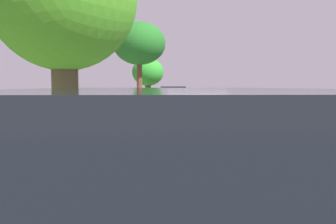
% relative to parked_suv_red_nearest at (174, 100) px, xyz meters
% --- Properties ---
extents(ground, '(57.41, 57.41, 0.00)m').
position_rel_parked_suv_red_nearest_xyz_m(ground, '(-0.95, 10.80, -1.03)').
color(ground, '#373737').
extents(sidewalk, '(3.63, 35.88, 0.12)m').
position_rel_parked_suv_red_nearest_xyz_m(sidewalk, '(3.06, 10.80, -0.96)').
color(sidewalk, '#A5AC87').
rests_on(sidewalk, ground).
extents(curb_edge, '(0.16, 35.88, 0.12)m').
position_rel_parked_suv_red_nearest_xyz_m(curb_edge, '(1.16, 10.80, -0.96)').
color(curb_edge, gray).
rests_on(curb_edge, ground).
extents(lane_stripe_centre, '(0.14, 35.80, 0.01)m').
position_rel_parked_suv_red_nearest_xyz_m(lane_stripe_centre, '(-4.22, 10.76, -1.02)').
color(lane_stripe_centre, white).
rests_on(lane_stripe_centre, ground).
extents(lane_stripe_bike_edge, '(0.12, 35.88, 0.01)m').
position_rel_parked_suv_red_nearest_xyz_m(lane_stripe_bike_edge, '(-0.31, 10.80, -1.02)').
color(lane_stripe_bike_edge, white).
rests_on(lane_stripe_bike_edge, ground).
extents(parked_suv_red_nearest, '(2.06, 4.75, 1.99)m').
position_rel_parked_suv_red_nearest_xyz_m(parked_suv_red_nearest, '(0.00, 0.00, 0.00)').
color(parked_suv_red_nearest, maroon).
rests_on(parked_suv_red_nearest, ground).
extents(parked_sedan_green_second, '(2.05, 4.50, 1.52)m').
position_rel_parked_suv_red_nearest_xyz_m(parked_sedan_green_second, '(0.10, 7.89, -0.27)').
color(parked_sedan_green_second, '#1E512D').
rests_on(parked_sedan_green_second, ground).
extents(parked_pickup_silver_mid, '(2.15, 5.36, 1.95)m').
position_rel_parked_suv_red_nearest_xyz_m(parked_pickup_silver_mid, '(0.06, 16.82, -0.13)').
color(parked_pickup_silver_mid, '#B7BABF').
rests_on(parked_pickup_silver_mid, ground).
extents(bicycle_at_curb, '(1.50, 0.92, 0.74)m').
position_rel_parked_suv_red_nearest_xyz_m(bicycle_at_curb, '(0.70, 11.68, -0.66)').
color(bicycle_at_curb, black).
rests_on(bicycle_at_curb, ground).
extents(cyclist_with_backpack, '(0.51, 0.57, 1.76)m').
position_rel_parked_suv_red_nearest_xyz_m(cyclist_with_backpack, '(0.92, 11.22, 0.05)').
color(cyclist_with_backpack, '#C6B284').
rests_on(cyclist_with_backpack, ground).
extents(street_tree_near_cyclist, '(2.51, 2.51, 4.11)m').
position_rel_parked_suv_red_nearest_xyz_m(street_tree_near_cyclist, '(2.05, -3.42, 2.04)').
color(street_tree_near_cyclist, brown).
rests_on(street_tree_near_cyclist, sidewalk).
extents(street_tree_mid_block, '(3.11, 3.11, 5.66)m').
position_rel_parked_suv_red_nearest_xyz_m(street_tree_mid_block, '(2.05, 4.12, 3.46)').
color(street_tree_mid_block, brown).
rests_on(street_tree_mid_block, sidewalk).
extents(street_tree_far_end, '(2.65, 2.65, 4.81)m').
position_rel_parked_suv_red_nearest_xyz_m(street_tree_far_end, '(2.05, 19.09, 2.51)').
color(street_tree_far_end, '#4D432A').
rests_on(street_tree_far_end, sidewalk).
extents(pedestrian_on_phone, '(0.37, 0.57, 1.66)m').
position_rel_parked_suv_red_nearest_xyz_m(pedestrian_on_phone, '(3.51, 14.19, 0.04)').
color(pedestrian_on_phone, black).
rests_on(pedestrian_on_phone, sidewalk).
extents(fire_hydrant, '(0.22, 0.22, 0.84)m').
position_rel_parked_suv_red_nearest_xyz_m(fire_hydrant, '(1.59, 5.13, -0.48)').
color(fire_hydrant, red).
rests_on(fire_hydrant, sidewalk).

